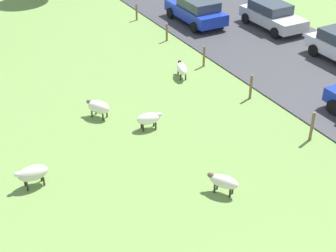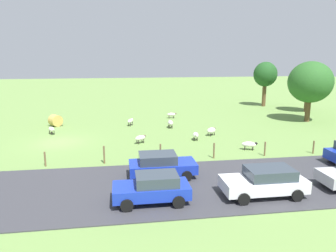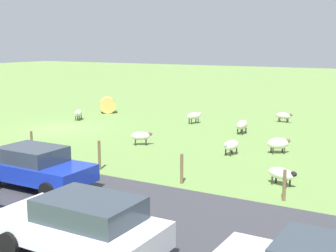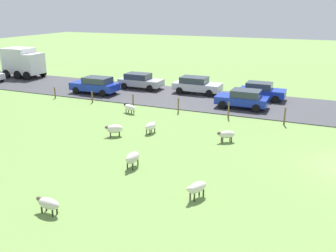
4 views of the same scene
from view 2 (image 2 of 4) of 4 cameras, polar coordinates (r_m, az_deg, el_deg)
name	(u,v)px [view 2 (image 2 of 4)]	position (r m, az deg, el deg)	size (l,w,h in m)	color
ground_plane	(60,142)	(30.02, -18.52, -2.76)	(160.00, 160.00, 0.00)	#6B8E47
road_strip	(24,195)	(19.79, -23.94, -10.98)	(8.00, 80.00, 0.06)	#38383D
sheep_0	(140,138)	(28.13, -4.87, -2.11)	(0.95, 1.11, 0.72)	silver
sheep_1	(172,115)	(39.16, 0.62, 2.03)	(0.50, 1.15, 0.68)	beige
sheep_2	(211,130)	(31.00, 7.64, -0.79)	(1.04, 1.16, 0.78)	silver
sheep_3	(249,144)	(26.93, 14.08, -3.16)	(0.79, 1.28, 0.70)	white
sheep_4	(52,129)	(33.18, -19.77, -0.57)	(1.21, 0.92, 0.72)	silver
sheep_5	(170,123)	(33.89, 0.42, 0.53)	(1.17, 0.55, 0.81)	beige
sheep_6	(130,121)	(35.25, -6.62, 0.88)	(1.18, 0.84, 0.75)	silver
sheep_7	(196,135)	(29.17, 4.89, -1.60)	(1.13, 0.66, 0.73)	white
hay_bale_0	(56,120)	(36.84, -19.15, 0.92)	(1.23, 1.23, 1.02)	tan
tree_0	(308,81)	(47.06, 23.42, 7.21)	(4.01, 4.01, 6.00)	brown
tree_2	(310,82)	(40.08, 23.73, 7.05)	(4.89, 4.89, 6.83)	brown
tree_3	(265,75)	(50.04, 16.73, 8.62)	(3.40, 3.40, 6.51)	brown
fence_post_1	(45,159)	(23.91, -20.79, -5.45)	(0.12, 0.12, 1.05)	brown
fence_post_2	(104,155)	(23.33, -11.16, -4.98)	(0.12, 0.12, 1.29)	brown
fence_post_3	(160,152)	(23.47, -1.34, -4.67)	(0.12, 0.12, 1.27)	brown
fence_post_4	(214,151)	(24.28, 8.08, -4.32)	(0.12, 0.12, 1.17)	brown
fence_post_5	(265,149)	(25.69, 16.67, -3.87)	(0.12, 0.12, 1.11)	brown
fence_post_6	(314,147)	(27.62, 24.20, -3.41)	(0.12, 0.12, 1.02)	brown
car_0	(153,188)	(17.01, -2.69, -10.75)	(2.00, 3.94, 1.50)	#1933B2
car_2	(265,181)	(18.50, 16.65, -9.25)	(2.17, 4.48, 1.54)	silver
car_3	(161,165)	(20.33, -1.21, -6.79)	(2.15, 4.14, 1.49)	#1933B2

